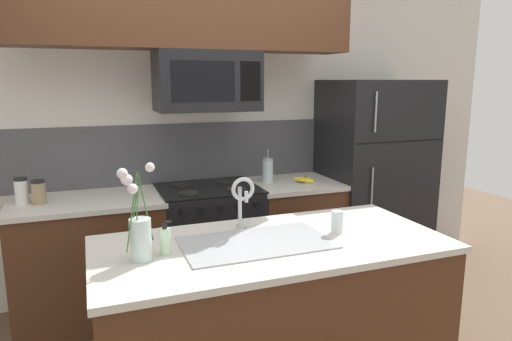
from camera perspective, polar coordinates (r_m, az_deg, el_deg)
The scene contains 18 objects.
rear_partition at distance 3.91m, azimuth -3.26°, elevation 4.85°, with size 5.20×0.10×2.60m, color silver.
splash_band at distance 3.80m, azimuth -7.31°, elevation 2.30°, with size 3.47×0.01×0.48m, color #4C4C51.
back_counter_left at distance 3.56m, azimuth -19.95°, elevation -10.47°, with size 1.04×0.65×0.91m.
back_counter_right at distance 3.90m, azimuth 4.62°, elevation -7.91°, with size 0.72×0.65×0.91m.
stove_range at distance 3.66m, azimuth -5.84°, elevation -9.13°, with size 0.76×0.64×0.93m.
microwave at distance 3.42m, azimuth -6.17°, elevation 11.04°, with size 0.74×0.40×0.43m.
upper_cabinet_band at distance 3.39m, azimuth -8.99°, elevation 19.72°, with size 2.46×0.34×0.60m, color #4C2B19.
refrigerator at distance 4.19m, azimuth 14.29°, elevation -1.04°, with size 0.87×0.74×1.74m.
storage_jar_tall at distance 3.46m, azimuth -27.26°, elevation -2.28°, with size 0.09×0.09×0.18m.
storage_jar_medium at distance 3.41m, azimuth -25.52°, elevation -2.46°, with size 0.09×0.09×0.16m.
banana_bunch at distance 3.75m, azimuth 6.16°, elevation -1.16°, with size 0.19×0.15×0.08m.
french_press at distance 3.73m, azimuth 1.47°, elevation 0.04°, with size 0.09×0.09×0.27m.
island_counter at distance 2.59m, azimuth 1.97°, elevation -18.31°, with size 1.82×0.85×0.91m.
kitchen_sink at distance 2.39m, azimuth 0.03°, elevation -10.63°, with size 0.76×0.44×0.16m.
sink_faucet at distance 2.50m, azimuth -1.72°, elevation -3.20°, with size 0.14×0.14×0.31m.
dish_soap_bottle at distance 2.24m, azimuth -11.28°, elevation -8.60°, with size 0.06×0.05×0.16m.
drinking_glass at distance 2.54m, azimuth 10.11°, elevation -6.34°, with size 0.07×0.07×0.12m.
flower_vase at distance 2.18m, azimuth -14.36°, elevation -7.54°, with size 0.18×0.16×0.45m.
Camera 1 is at (-0.86, -2.43, 1.73)m, focal length 32.00 mm.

